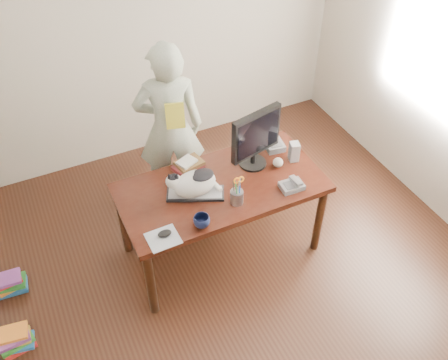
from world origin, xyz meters
TOP-DOWN VIEW (x-y plane):
  - room at (0.00, 0.00)m, footprint 4.50×4.50m
  - desk at (0.00, 0.68)m, footprint 1.60×0.80m
  - keyboard at (-0.22, 0.59)m, footprint 0.46×0.33m
  - cat at (-0.23, 0.60)m, footprint 0.42×0.32m
  - monitor at (0.35, 0.71)m, footprint 0.45×0.27m
  - pen_cup at (0.03, 0.39)m, footprint 0.11×0.10m
  - mousepad at (-0.60, 0.29)m, footprint 0.22×0.20m
  - mouse at (-0.58, 0.31)m, footprint 0.10×0.07m
  - coffee_mug at (-0.30, 0.28)m, footprint 0.16×0.16m
  - phone at (0.48, 0.34)m, footprint 0.18×0.15m
  - speaker at (0.67, 0.63)m, footprint 0.09×0.10m
  - baseball at (0.51, 0.61)m, footprint 0.08×0.08m
  - book_stack at (-0.15, 0.90)m, footprint 0.27×0.23m
  - calculator at (0.60, 0.84)m, footprint 0.18×0.22m
  - person at (-0.12, 1.39)m, footprint 0.68×0.54m
  - held_book at (-0.12, 1.22)m, footprint 0.17×0.13m
  - book_pile_a at (-1.75, 0.40)m, footprint 0.27×0.22m
  - book_pile_b at (-1.72, 0.95)m, footprint 0.26×0.20m

SIDE VIEW (x-z plane):
  - book_pile_b at x=-1.72m, z-range 0.00..0.15m
  - book_pile_a at x=-1.75m, z-range 0.00..0.18m
  - desk at x=0.00m, z-range 0.23..0.98m
  - mousepad at x=-0.60m, z-range 0.75..0.75m
  - keyboard at x=-0.22m, z-range 0.75..0.78m
  - mouse at x=-0.58m, z-range 0.75..0.79m
  - phone at x=0.48m, z-range 0.74..0.82m
  - calculator at x=0.60m, z-range 0.75..0.81m
  - book_stack at x=-0.15m, z-range 0.74..0.83m
  - baseball at x=0.51m, z-range 0.75..0.83m
  - coffee_mug at x=-0.30m, z-range 0.75..0.84m
  - person at x=-0.12m, z-range 0.00..1.63m
  - pen_cup at x=0.03m, z-range 0.69..0.95m
  - speaker at x=0.67m, z-range 0.75..0.91m
  - cat at x=-0.23m, z-range 0.75..1.00m
  - monitor at x=0.35m, z-range 0.78..1.29m
  - held_book at x=-0.12m, z-range 0.94..1.16m
  - room at x=0.00m, z-range -0.90..3.60m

